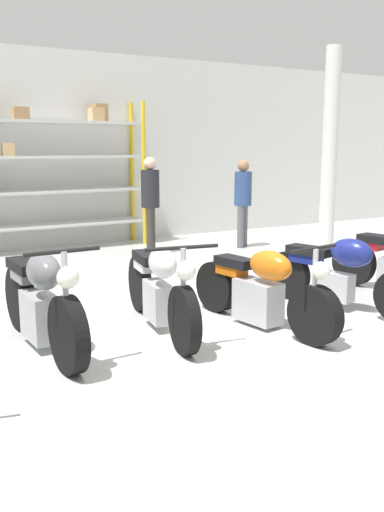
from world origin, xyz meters
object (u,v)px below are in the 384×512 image
Objects in this scene: shelving_rack at (28,169)px; motorcycle_grey at (41,301)px; motorcycle_blue at (342,272)px; person_near_rack at (150,197)px; motorcycle_white at (159,288)px; person_browsing at (243,197)px; motorcycle_orange at (261,290)px.

shelving_rack is 5.33m from motorcycle_grey.
motorcycle_blue is 1.20× the size of person_near_rack.
motorcycle_grey reaches higher than motorcycle_white.
motorcycle_white is 1.05× the size of motorcycle_blue.
person_near_rack reaches higher than person_browsing.
person_near_rack reaches higher than motorcycle_blue.
motorcycle_orange is 4.44m from person_near_rack.
motorcycle_white is at bearing -121.92° from motorcycle_orange.
motorcycle_orange is 1.24× the size of person_browsing.
person_browsing is (4.78, 3.57, 0.50)m from motorcycle_grey.
motorcycle_grey is at bearing -110.41° from motorcycle_orange.
motorcycle_white is 1.26× the size of person_near_rack.
motorcycle_blue is (3.33, -0.46, 0.00)m from motorcycle_grey.
motorcycle_blue is at bearing 83.41° from motorcycle_orange.
motorcycle_blue is 1.25× the size of person_browsing.
motorcycle_blue is at bearing -69.31° from shelving_rack.
motorcycle_orange is at bearing 75.40° from motorcycle_white.
motorcycle_orange is at bearing -80.47° from shelving_rack.
person_near_rack is (1.80, 3.89, 0.55)m from motorcycle_white.
shelving_rack is at bearing 164.05° from motorcycle_grey.
shelving_rack is at bearing 32.95° from person_browsing.
person_browsing is 1.80m from person_near_rack.
person_near_rack is (0.83, 4.32, 0.60)m from motorcycle_orange.
person_browsing reaches higher than motorcycle_grey.
person_near_rack is (1.77, -1.25, -0.47)m from shelving_rack.
person_near_rack reaches higher than motorcycle_orange.
motorcycle_white is (1.20, -0.05, -0.01)m from motorcycle_grey.
shelving_rack is 2.67× the size of person_browsing.
motorcycle_orange is at bearing 113.60° from person_near_rack.
motorcycle_blue is (1.16, 0.02, 0.06)m from motorcycle_orange.
person_browsing is at bearing -23.15° from shelving_rack.
shelving_rack is 5.23m from motorcycle_white.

